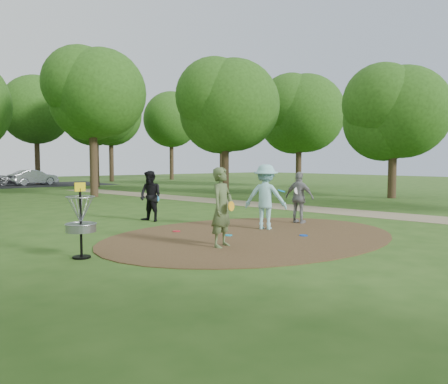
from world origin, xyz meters
TOP-DOWN VIEW (x-y plane):
  - ground at (0.00, 0.00)m, footprint 100.00×100.00m
  - dirt_clearing at (0.00, 0.00)m, footprint 8.40×8.40m
  - footpath at (6.50, 2.00)m, footprint 7.55×39.89m
  - parking_lot at (2.00, 30.00)m, footprint 14.00×8.00m
  - player_observer_with_disc at (-1.58, -0.65)m, footprint 0.78×0.65m
  - player_throwing_with_disc at (1.06, 0.59)m, footprint 1.38×1.39m
  - player_walking_with_disc at (-0.65, 4.18)m, footprint 0.84×0.96m
  - player_waiting_with_disc at (2.74, 0.78)m, footprint 0.62×1.03m
  - disc_ground_cyan at (-0.53, 0.39)m, footprint 0.22×0.22m
  - disc_ground_blue at (0.97, -0.89)m, footprint 0.22×0.22m
  - disc_ground_red at (-1.21, 1.81)m, footprint 0.22×0.22m
  - car_right at (3.06, 29.95)m, footprint 4.05×2.16m
  - disc_golf_basket at (-4.50, 0.30)m, footprint 0.63×0.63m
  - tree_ring at (2.02, 8.97)m, footprint 37.16×45.56m

SIDE VIEW (x-z plane):
  - ground at x=0.00m, z-range 0.00..0.00m
  - parking_lot at x=2.00m, z-range 0.00..0.01m
  - footpath at x=6.50m, z-range 0.00..0.01m
  - dirt_clearing at x=0.00m, z-range 0.00..0.02m
  - disc_ground_cyan at x=-0.53m, z-range 0.02..0.04m
  - disc_ground_blue at x=0.97m, z-range 0.02..0.04m
  - disc_ground_red at x=-1.21m, z-range 0.02..0.04m
  - car_right at x=3.06m, z-range 0.00..1.27m
  - player_waiting_with_disc at x=2.74m, z-range 0.00..1.64m
  - player_walking_with_disc at x=-0.65m, z-range 0.00..1.66m
  - disc_golf_basket at x=-4.50m, z-range 0.10..1.64m
  - player_observer_with_disc at x=-1.58m, z-range 0.00..1.83m
  - player_throwing_with_disc at x=1.06m, z-range 0.00..1.88m
  - tree_ring at x=2.02m, z-range 0.76..9.51m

